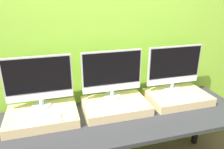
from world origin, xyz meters
TOP-DOWN VIEW (x-y plane):
  - wall_back at (0.00, 0.81)m, footprint 8.00×0.04m
  - workbench at (0.00, 0.37)m, footprint 2.27×0.74m
  - wooden_riser_left at (-0.65, 0.51)m, footprint 0.58×0.41m
  - monitor_left at (-0.65, 0.62)m, footprint 0.56×0.16m
  - keyboard_left at (-0.65, 0.37)m, footprint 0.30×0.12m
  - wooden_riser_center at (0.00, 0.51)m, footprint 0.58×0.41m
  - monitor_center at (0.00, 0.62)m, footprint 0.56×0.16m
  - keyboard_center at (0.00, 0.37)m, footprint 0.30×0.12m
  - wooden_riser_right at (0.65, 0.51)m, footprint 0.58×0.41m
  - monitor_right at (0.65, 0.62)m, footprint 0.56×0.16m
  - keyboard_right at (0.65, 0.37)m, footprint 0.30×0.12m

SIDE VIEW (x-z plane):
  - workbench at x=0.00m, z-range 0.31..1.05m
  - wooden_riser_left at x=-0.65m, z-range 0.74..0.82m
  - wooden_riser_center at x=0.00m, z-range 0.74..0.82m
  - wooden_riser_right at x=0.65m, z-range 0.74..0.82m
  - keyboard_left at x=-0.65m, z-range 0.82..0.83m
  - keyboard_center at x=0.00m, z-range 0.82..0.83m
  - keyboard_right at x=0.65m, z-range 0.82..0.83m
  - monitor_left at x=-0.65m, z-range 0.83..1.29m
  - monitor_center at x=0.00m, z-range 0.83..1.29m
  - monitor_right at x=0.65m, z-range 0.83..1.29m
  - wall_back at x=0.00m, z-range 0.00..2.60m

